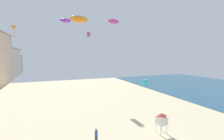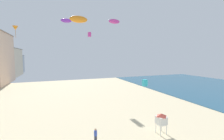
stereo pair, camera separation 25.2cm
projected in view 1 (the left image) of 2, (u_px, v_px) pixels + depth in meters
boardwalk_hotel_furthest at (9, 64)px, 88.82m from camera, size 12.78×12.65×10.65m
kite_flyer at (96, 135)px, 16.61m from camera, size 0.34×0.34×1.64m
lifeguard_stand at (162, 119)px, 18.64m from camera, size 1.10×1.10×2.55m
kite_orange_delta at (14, 28)px, 33.82m from camera, size 1.16×1.16×2.63m
kite_orange_parafoil at (79, 19)px, 17.38m from camera, size 2.04×0.57×0.80m
kite_magenta_parafoil_2 at (114, 21)px, 36.86m from camera, size 2.85×0.79×1.11m
kite_magenta_box at (89, 34)px, 43.85m from camera, size 0.82×0.82×1.29m
kite_cyan_box at (145, 83)px, 19.49m from camera, size 0.52×0.52×0.82m
kite_purple_parafoil_2 at (65, 20)px, 30.43m from camera, size 2.13×0.59×0.83m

